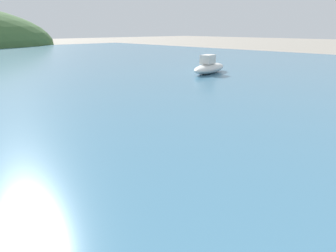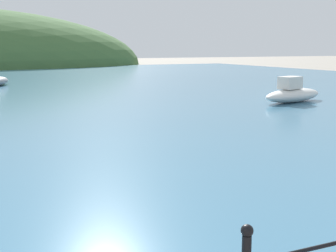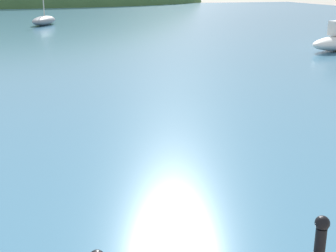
# 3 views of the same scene
# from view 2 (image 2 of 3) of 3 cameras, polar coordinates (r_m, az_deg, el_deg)

# --- Properties ---
(boat_twin_mast) EXTENTS (4.25, 2.36, 1.26)m
(boat_twin_mast) POSITION_cam_2_polar(r_m,az_deg,el_deg) (23.75, 14.97, 3.82)
(boat_twin_mast) COLOR silver
(boat_twin_mast) RESTS_ON water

